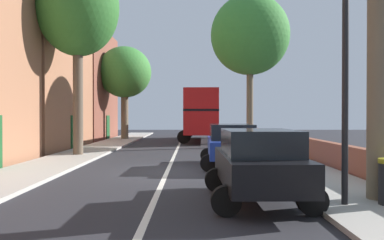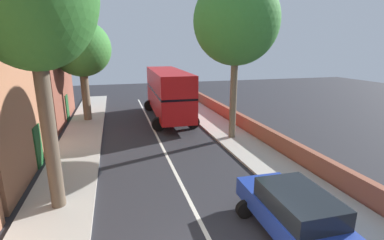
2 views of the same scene
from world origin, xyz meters
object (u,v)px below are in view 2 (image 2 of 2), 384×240
(double_decker_bus, at_px, (168,91))
(parked_car_blue_right_0, at_px, (294,212))
(street_tree_right_1, at_px, (236,22))
(street_tree_left_2, at_px, (81,49))

(double_decker_bus, height_order, parked_car_blue_right_0, double_decker_bus)
(street_tree_right_1, height_order, street_tree_left_2, street_tree_right_1)
(double_decker_bus, bearing_deg, street_tree_left_2, 170.71)
(parked_car_blue_right_0, bearing_deg, street_tree_left_2, 113.08)
(street_tree_right_1, bearing_deg, street_tree_left_2, 142.03)
(double_decker_bus, height_order, street_tree_left_2, street_tree_left_2)
(street_tree_left_2, bearing_deg, parked_car_blue_right_0, -66.92)
(double_decker_bus, bearing_deg, street_tree_right_1, -64.64)
(double_decker_bus, distance_m, street_tree_right_1, 8.70)
(parked_car_blue_right_0, xyz_separation_m, street_tree_left_2, (-7.36, 17.26, 4.78))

